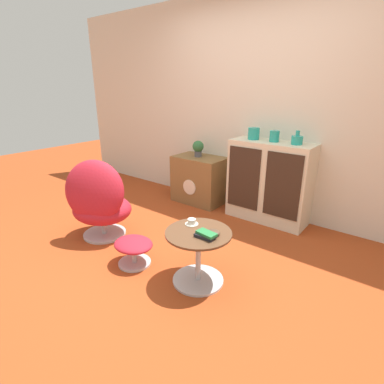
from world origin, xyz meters
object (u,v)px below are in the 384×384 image
Objects in this scene: teacup at (192,222)px; coffee_table at (198,253)px; sideboard at (269,182)px; egg_chair at (98,201)px; vase_leftmost at (254,133)px; book_stack at (206,235)px; tv_console at (199,180)px; vase_inner_right at (297,140)px; potted_plant at (198,148)px; bowl at (213,233)px; ottoman at (134,247)px; vase_inner_left at (274,136)px.

coffee_table is at bearing -30.75° from teacup.
sideboard is 1.52m from coffee_table.
vase_leftmost is (0.96, 1.53, 0.60)m from egg_chair.
book_stack is (0.18, -1.54, 0.01)m from sideboard.
tv_console reaches higher than teacup.
sideboard is 8.62× the size of teacup.
vase_inner_right is 1.32m from potted_plant.
potted_plant is at bearing 130.47° from bowl.
tv_console is 6.26× the size of teacup.
ottoman is 0.62m from teacup.
sideboard is 0.59m from vase_inner_right.
potted_plant reaches higher than tv_console.
ottoman is (0.47, -1.63, -0.15)m from tv_console.
vase_inner_left reaches higher than teacup.
vase_inner_right is (0.27, 0.00, 0.53)m from sideboard.
teacup is (0.20, -1.43, -0.54)m from vase_leftmost.
vase_inner_right reaches higher than egg_chair.
vase_inner_right is 1.63m from book_stack.
vase_leftmost is at bearing 105.41° from book_stack.
vase_leftmost reaches higher than book_stack.
tv_console is 6.17× the size of bowl.
potted_plant is (-0.03, 0.00, 0.44)m from tv_console.
sideboard reaches higher than ottoman.
egg_chair is 2.04m from vase_inner_left.
vase_inner_right is 0.86× the size of book_stack.
coffee_table is 1.91m from potted_plant.
bowl is at bearing -49.53° from potted_plant.
tv_console is at bearing -178.39° from sideboard.
bowl is at bearing 2.38° from egg_chair.
coffee_table is 0.26m from teacup.
vase_inner_left is at bearing 1.74° from potted_plant.
sideboard is 1.55m from book_stack.
tv_console is at bearing -178.55° from vase_inner_right.
coffee_table reaches higher than ottoman.
egg_chair is 2.36× the size of ottoman.
ottoman is 0.70× the size of coffee_table.
vase_inner_right is (1.27, 0.03, 0.69)m from tv_console.
teacup is at bearing 149.25° from coffee_table.
vase_inner_left is at bearing 1.81° from tv_console.
vase_inner_left is (-0.07, 1.51, 0.75)m from coffee_table.
potted_plant reaches higher than ottoman.
vase_inner_right reaches higher than bowl.
coffee_table is at bearing 158.14° from book_stack.
vase_leftmost reaches higher than vase_inner_left.
coffee_table is at bearing -164.19° from bowl.
ottoman is at bearing -115.78° from vase_inner_right.
book_stack is at bearing -83.69° from vase_inner_left.
egg_chair reaches higher than ottoman.
potted_plant is at bearing 178.95° from tv_console.
tv_console is 5.08× the size of vase_leftmost.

